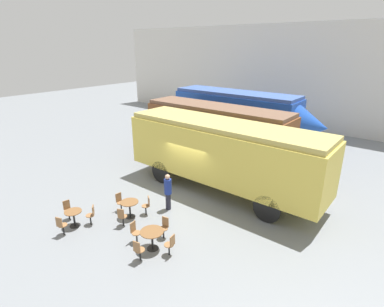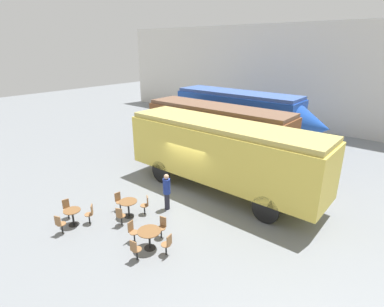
{
  "view_description": "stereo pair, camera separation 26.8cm",
  "coord_description": "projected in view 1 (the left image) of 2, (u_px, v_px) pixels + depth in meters",
  "views": [
    {
      "loc": [
        8.9,
        -11.0,
        7.2
      ],
      "look_at": [
        -0.71,
        1.0,
        1.6
      ],
      "focal_mm": 28.0,
      "sensor_mm": 36.0,
      "label": 1
    },
    {
      "loc": [
        9.11,
        -10.83,
        7.2
      ],
      "look_at": [
        -0.71,
        1.0,
        1.6
      ],
      "focal_mm": 28.0,
      "sensor_mm": 36.0,
      "label": 2
    }
  ],
  "objects": [
    {
      "name": "cafe_table_far",
      "position": [
        130.0,
        205.0,
        13.11
      ],
      "size": [
        0.79,
        0.79,
        0.75
      ],
      "color": "black",
      "rests_on": "ground_plane"
    },
    {
      "name": "passenger_coach_vintage",
      "position": [
        223.0,
        151.0,
        14.96
      ],
      "size": [
        10.46,
        2.69,
        3.66
      ],
      "color": "#E0C64C",
      "rests_on": "ground_plane"
    },
    {
      "name": "backdrop_wall",
      "position": [
        306.0,
        78.0,
        25.9
      ],
      "size": [
        44.0,
        0.15,
        9.0
      ],
      "color": "silver",
      "rests_on": "ground_plane"
    },
    {
      "name": "passenger_coach_wooden",
      "position": [
        216.0,
        127.0,
        19.34
      ],
      "size": [
        9.93,
        2.49,
        3.58
      ],
      "color": "brown",
      "rests_on": "ground_plane"
    },
    {
      "name": "cafe_table_near",
      "position": [
        74.0,
        215.0,
        12.47
      ],
      "size": [
        0.7,
        0.7,
        0.7
      ],
      "color": "black",
      "rests_on": "ground_plane"
    },
    {
      "name": "visitor_person",
      "position": [
        168.0,
        191.0,
        13.61
      ],
      "size": [
        0.34,
        0.34,
        1.75
      ],
      "color": "#262633",
      "rests_on": "ground_plane"
    },
    {
      "name": "cafe_chair_4",
      "position": [
        138.0,
        249.0,
        10.4
      ],
      "size": [
        0.36,
        0.38,
        0.87
      ],
      "rotation": [
        0.0,
        0.0,
        8.03
      ],
      "color": "black",
      "rests_on": "ground_plane"
    },
    {
      "name": "ground_plane",
      "position": [
        191.0,
        190.0,
        15.76
      ],
      "size": [
        80.0,
        80.0,
        0.0
      ],
      "primitive_type": "plane",
      "color": "gray"
    },
    {
      "name": "cafe_chair_0",
      "position": [
        61.0,
        225.0,
        11.83
      ],
      "size": [
        0.37,
        0.39,
        0.87
      ],
      "rotation": [
        0.0,
        0.0,
        8.19
      ],
      "color": "black",
      "rests_on": "ground_plane"
    },
    {
      "name": "cafe_table_mid",
      "position": [
        152.0,
        235.0,
        11.03
      ],
      "size": [
        0.88,
        0.88,
        0.76
      ],
      "color": "black",
      "rests_on": "ground_plane"
    },
    {
      "name": "cafe_chair_8",
      "position": [
        120.0,
        201.0,
        13.63
      ],
      "size": [
        0.36,
        0.36,
        0.87
      ],
      "rotation": [
        0.0,
        0.0,
        6.2
      ],
      "color": "black",
      "rests_on": "ground_plane"
    },
    {
      "name": "cafe_chair_1",
      "position": [
        92.0,
        214.0,
        12.59
      ],
      "size": [
        0.4,
        0.41,
        0.87
      ],
      "rotation": [
        0.0,
        0.0,
        10.28
      ],
      "color": "black",
      "rests_on": "ground_plane"
    },
    {
      "name": "cafe_chair_3",
      "position": [
        135.0,
        231.0,
        11.43
      ],
      "size": [
        0.38,
        0.36,
        0.87
      ],
      "rotation": [
        0.0,
        0.0,
        6.46
      ],
      "color": "black",
      "rests_on": "ground_plane"
    },
    {
      "name": "cafe_chair_5",
      "position": [
        171.0,
        244.0,
        10.7
      ],
      "size": [
        0.38,
        0.36,
        0.87
      ],
      "rotation": [
        0.0,
        0.0,
        9.6
      ],
      "color": "black",
      "rests_on": "ground_plane"
    },
    {
      "name": "streamlined_locomotive",
      "position": [
        244.0,
        114.0,
        22.64
      ],
      "size": [
        11.78,
        2.7,
        3.88
      ],
      "color": "blue",
      "rests_on": "ground_plane"
    },
    {
      "name": "cafe_chair_6",
      "position": [
        164.0,
        226.0,
        11.73
      ],
      "size": [
        0.36,
        0.38,
        0.87
      ],
      "rotation": [
        0.0,
        0.0,
        11.17
      ],
      "color": "black",
      "rests_on": "ground_plane"
    },
    {
      "name": "cafe_chair_2",
      "position": [
        68.0,
        209.0,
        12.99
      ],
      "size": [
        0.38,
        0.36,
        0.87
      ],
      "rotation": [
        0.0,
        0.0,
        12.37
      ],
      "color": "black",
      "rests_on": "ground_plane"
    },
    {
      "name": "cafe_chair_9",
      "position": [
        122.0,
        216.0,
        12.44
      ],
      "size": [
        0.38,
        0.4,
        0.87
      ],
      "rotation": [
        0.0,
        0.0,
        8.29
      ],
      "color": "black",
      "rests_on": "ground_plane"
    },
    {
      "name": "cafe_chair_7",
      "position": [
        147.0,
        204.0,
        13.34
      ],
      "size": [
        0.4,
        0.4,
        0.87
      ],
      "rotation": [
        0.0,
        0.0,
        4.1
      ],
      "color": "black",
      "rests_on": "ground_plane"
    }
  ]
}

